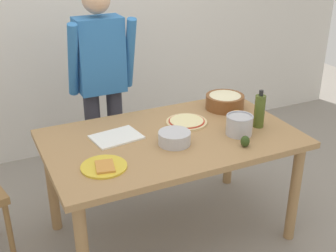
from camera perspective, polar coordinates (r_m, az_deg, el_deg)
name	(u,v)px	position (r m, az deg, el deg)	size (l,w,h in m)	color
ground	(171,232)	(3.21, 0.39, -13.58)	(8.00, 8.00, 0.00)	gray
wall_back	(93,10)	(4.08, -9.68, 14.63)	(5.60, 0.10, 2.60)	silver
dining_table	(171,149)	(2.85, 0.43, -2.96)	(1.60, 0.96, 0.76)	#A37A4C
person_cook	(102,80)	(3.32, -8.62, 5.98)	(0.49, 0.25, 1.62)	#2D2D38
pizza_raw_on_board	(187,122)	(2.99, 2.43, 0.58)	(0.28, 0.28, 0.02)	beige
plate_with_slice	(104,167)	(2.47, -8.30, -5.23)	(0.26, 0.26, 0.02)	gold
popcorn_bowl	(225,100)	(3.24, 7.39, 3.33)	(0.28, 0.28, 0.11)	brown
mixing_bowl_steel	(174,138)	(2.69, 0.84, -1.56)	(0.20, 0.20, 0.08)	#B7B7BC
olive_oil_bottle	(260,111)	(2.96, 11.80, 1.95)	(0.07, 0.07, 0.26)	#47561E
steel_pot	(239,125)	(2.84, 9.24, 0.18)	(0.17, 0.17, 0.13)	#B7B7BC
cup_orange	(237,118)	(3.00, 8.96, 1.06)	(0.07, 0.07, 0.09)	orange
cutting_board_white	(116,137)	(2.80, -6.72, -1.44)	(0.30, 0.22, 0.01)	white
avocado	(245,141)	(2.70, 9.98, -1.97)	(0.06, 0.06, 0.07)	#2D4219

